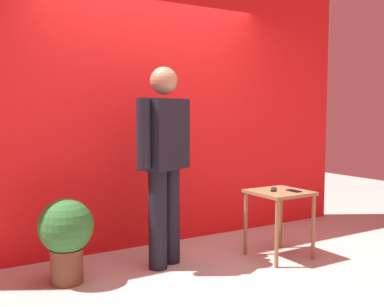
% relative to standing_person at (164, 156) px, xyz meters
% --- Properties ---
extents(ground_plane, '(12.00, 12.00, 0.00)m').
position_rel_standing_person_xyz_m(ground_plane, '(0.22, -0.57, -0.99)').
color(ground_plane, '#B7B2A8').
extents(back_wall_red, '(5.04, 0.12, 3.28)m').
position_rel_standing_person_xyz_m(back_wall_red, '(0.22, 0.71, 0.65)').
color(back_wall_red, red).
rests_on(back_wall_red, ground_plane).
extents(standing_person, '(0.67, 0.42, 1.77)m').
position_rel_standing_person_xyz_m(standing_person, '(0.00, 0.00, 0.00)').
color(standing_person, black).
rests_on(standing_person, ground_plane).
extents(side_table, '(0.51, 0.51, 0.64)m').
position_rel_standing_person_xyz_m(side_table, '(1.04, -0.35, -0.46)').
color(side_table, olive).
rests_on(side_table, ground_plane).
extents(cell_phone, '(0.07, 0.15, 0.01)m').
position_rel_standing_person_xyz_m(cell_phone, '(1.14, -0.44, -0.35)').
color(cell_phone, black).
rests_on(cell_phone, side_table).
extents(tv_remote, '(0.15, 0.15, 0.02)m').
position_rel_standing_person_xyz_m(tv_remote, '(1.01, -0.31, -0.34)').
color(tv_remote, black).
rests_on(tv_remote, side_table).
extents(potted_plant, '(0.44, 0.44, 0.69)m').
position_rel_standing_person_xyz_m(potted_plant, '(-0.88, 0.03, -0.58)').
color(potted_plant, brown).
rests_on(potted_plant, ground_plane).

